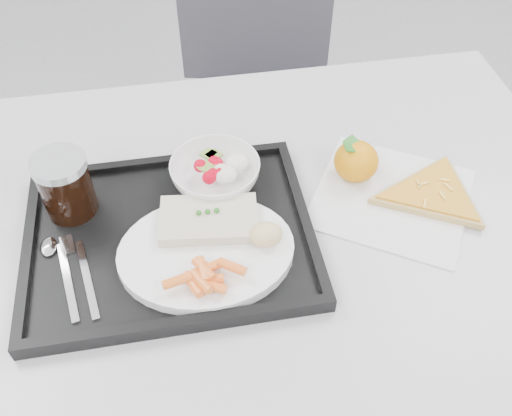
{
  "coord_description": "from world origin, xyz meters",
  "views": [
    {
      "loc": [
        -0.09,
        -0.33,
        1.46
      ],
      "look_at": [
        0.02,
        0.29,
        0.77
      ],
      "focal_mm": 40.0,
      "sensor_mm": 36.0,
      "label": 1
    }
  ],
  "objects_px": {
    "dinner_plate": "(206,252)",
    "salad_bowl": "(215,173)",
    "tray": "(170,237)",
    "tangerine": "(356,161)",
    "chair": "(262,80)",
    "table": "(246,239)",
    "pizza_slice": "(433,194)",
    "cola_glass": "(65,185)"
  },
  "relations": [
    {
      "from": "chair",
      "to": "cola_glass",
      "type": "distance_m",
      "value": 0.81
    },
    {
      "from": "table",
      "to": "cola_glass",
      "type": "height_order",
      "value": "cola_glass"
    },
    {
      "from": "chair",
      "to": "salad_bowl",
      "type": "bearing_deg",
      "value": -107.58
    },
    {
      "from": "cola_glass",
      "to": "tangerine",
      "type": "distance_m",
      "value": 0.49
    },
    {
      "from": "cola_glass",
      "to": "pizza_slice",
      "type": "relative_size",
      "value": 0.46
    },
    {
      "from": "dinner_plate",
      "to": "salad_bowl",
      "type": "distance_m",
      "value": 0.16
    },
    {
      "from": "tray",
      "to": "pizza_slice",
      "type": "xyz_separation_m",
      "value": [
        0.45,
        0.02,
        0.0
      ]
    },
    {
      "from": "chair",
      "to": "salad_bowl",
      "type": "height_order",
      "value": "chair"
    },
    {
      "from": "salad_bowl",
      "to": "tangerine",
      "type": "xyz_separation_m",
      "value": [
        0.25,
        -0.01,
        -0.0
      ]
    },
    {
      "from": "tangerine",
      "to": "cola_glass",
      "type": "bearing_deg",
      "value": -178.9
    },
    {
      "from": "table",
      "to": "salad_bowl",
      "type": "distance_m",
      "value": 0.13
    },
    {
      "from": "chair",
      "to": "tangerine",
      "type": "relative_size",
      "value": 10.4
    },
    {
      "from": "pizza_slice",
      "to": "chair",
      "type": "bearing_deg",
      "value": 103.6
    },
    {
      "from": "dinner_plate",
      "to": "table",
      "type": "bearing_deg",
      "value": 50.07
    },
    {
      "from": "dinner_plate",
      "to": "cola_glass",
      "type": "bearing_deg",
      "value": 146.58
    },
    {
      "from": "chair",
      "to": "cola_glass",
      "type": "bearing_deg",
      "value": -124.59
    },
    {
      "from": "table",
      "to": "pizza_slice",
      "type": "xyz_separation_m",
      "value": [
        0.32,
        -0.02,
        0.08
      ]
    },
    {
      "from": "tray",
      "to": "dinner_plate",
      "type": "bearing_deg",
      "value": -44.37
    },
    {
      "from": "table",
      "to": "tangerine",
      "type": "xyz_separation_m",
      "value": [
        0.21,
        0.06,
        0.1
      ]
    },
    {
      "from": "pizza_slice",
      "to": "tangerine",
      "type": "bearing_deg",
      "value": 146.67
    },
    {
      "from": "salad_bowl",
      "to": "tangerine",
      "type": "height_order",
      "value": "tangerine"
    },
    {
      "from": "dinner_plate",
      "to": "cola_glass",
      "type": "xyz_separation_m",
      "value": [
        -0.21,
        0.14,
        0.05
      ]
    },
    {
      "from": "table",
      "to": "tangerine",
      "type": "relative_size",
      "value": 13.42
    },
    {
      "from": "table",
      "to": "cola_glass",
      "type": "relative_size",
      "value": 11.11
    },
    {
      "from": "pizza_slice",
      "to": "table",
      "type": "bearing_deg",
      "value": 176.47
    },
    {
      "from": "tangerine",
      "to": "chair",
      "type": "bearing_deg",
      "value": 94.84
    },
    {
      "from": "dinner_plate",
      "to": "pizza_slice",
      "type": "bearing_deg",
      "value": 9.89
    },
    {
      "from": "tray",
      "to": "cola_glass",
      "type": "distance_m",
      "value": 0.18
    },
    {
      "from": "table",
      "to": "chair",
      "type": "relative_size",
      "value": 1.29
    },
    {
      "from": "chair",
      "to": "pizza_slice",
      "type": "height_order",
      "value": "chair"
    },
    {
      "from": "tangerine",
      "to": "salad_bowl",
      "type": "bearing_deg",
      "value": 178.11
    },
    {
      "from": "table",
      "to": "dinner_plate",
      "type": "height_order",
      "value": "dinner_plate"
    },
    {
      "from": "salad_bowl",
      "to": "dinner_plate",
      "type": "bearing_deg",
      "value": -102.52
    },
    {
      "from": "table",
      "to": "pizza_slice",
      "type": "relative_size",
      "value": 5.09
    },
    {
      "from": "table",
      "to": "chair",
      "type": "height_order",
      "value": "chair"
    },
    {
      "from": "chair",
      "to": "cola_glass",
      "type": "relative_size",
      "value": 8.61
    },
    {
      "from": "chair",
      "to": "pizza_slice",
      "type": "bearing_deg",
      "value": -76.4
    },
    {
      "from": "chair",
      "to": "pizza_slice",
      "type": "distance_m",
      "value": 0.75
    },
    {
      "from": "dinner_plate",
      "to": "salad_bowl",
      "type": "bearing_deg",
      "value": 77.48
    },
    {
      "from": "tray",
      "to": "tangerine",
      "type": "xyz_separation_m",
      "value": [
        0.33,
        0.09,
        0.03
      ]
    },
    {
      "from": "dinner_plate",
      "to": "salad_bowl",
      "type": "height_order",
      "value": "salad_bowl"
    },
    {
      "from": "tangerine",
      "to": "table",
      "type": "bearing_deg",
      "value": -164.68
    }
  ]
}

